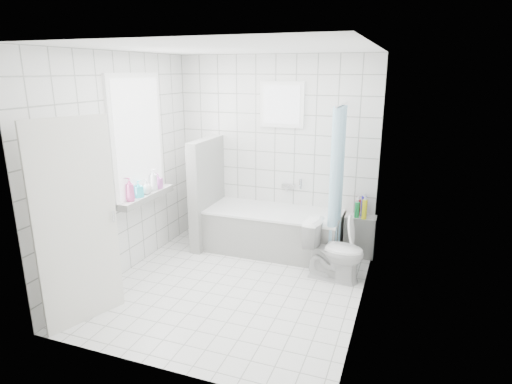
% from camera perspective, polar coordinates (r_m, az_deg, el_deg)
% --- Properties ---
extents(ground, '(3.00, 3.00, 0.00)m').
position_cam_1_polar(ground, '(5.03, -2.98, -12.48)').
color(ground, white).
rests_on(ground, ground).
extents(ceiling, '(3.00, 3.00, 0.00)m').
position_cam_1_polar(ceiling, '(4.43, -3.49, 18.62)').
color(ceiling, white).
rests_on(ceiling, ground).
extents(wall_back, '(2.80, 0.02, 2.60)m').
position_cam_1_polar(wall_back, '(5.93, 2.53, 5.32)').
color(wall_back, white).
rests_on(wall_back, ground).
extents(wall_front, '(2.80, 0.02, 2.60)m').
position_cam_1_polar(wall_front, '(3.29, -13.59, -3.87)').
color(wall_front, white).
rests_on(wall_front, ground).
extents(wall_left, '(0.02, 3.00, 2.60)m').
position_cam_1_polar(wall_left, '(5.26, -17.41, 3.23)').
color(wall_left, white).
rests_on(wall_left, ground).
extents(wall_right, '(0.02, 3.00, 2.60)m').
position_cam_1_polar(wall_right, '(4.22, 14.54, 0.43)').
color(wall_right, white).
rests_on(wall_right, ground).
extents(window_left, '(0.01, 0.90, 1.40)m').
position_cam_1_polar(window_left, '(5.41, -15.37, 6.97)').
color(window_left, white).
rests_on(window_left, wall_left).
extents(window_back, '(0.50, 0.01, 0.50)m').
position_cam_1_polar(window_back, '(5.77, 3.43, 11.53)').
color(window_back, white).
rests_on(window_back, wall_back).
extents(window_sill, '(0.18, 1.02, 0.08)m').
position_cam_1_polar(window_sill, '(5.55, -14.44, -0.60)').
color(window_sill, white).
rests_on(window_sill, wall_left).
extents(door, '(0.32, 0.76, 2.00)m').
position_cam_1_polar(door, '(4.34, -22.77, -4.02)').
color(door, silver).
rests_on(door, ground).
extents(bathtub, '(1.79, 0.77, 0.58)m').
position_cam_1_polar(bathtub, '(5.83, 2.34, -5.20)').
color(bathtub, white).
rests_on(bathtub, ground).
extents(partition_wall, '(0.15, 0.85, 1.50)m').
position_cam_1_polar(partition_wall, '(5.99, -6.55, -0.08)').
color(partition_wall, white).
rests_on(partition_wall, ground).
extents(tiled_ledge, '(0.40, 0.24, 0.55)m').
position_cam_1_polar(tiled_ledge, '(5.86, 13.64, -5.71)').
color(tiled_ledge, white).
rests_on(tiled_ledge, ground).
extents(toilet, '(0.72, 0.44, 0.71)m').
position_cam_1_polar(toilet, '(5.14, 10.40, -7.70)').
color(toilet, white).
rests_on(toilet, ground).
extents(curtain_rod, '(0.02, 0.80, 0.02)m').
position_cam_1_polar(curtain_rod, '(5.24, 11.40, 11.35)').
color(curtain_rod, silver).
rests_on(curtain_rod, wall_back).
extents(shower_curtain, '(0.14, 0.48, 1.78)m').
position_cam_1_polar(shower_curtain, '(5.25, 10.64, 1.44)').
color(shower_curtain, '#4197BF').
rests_on(shower_curtain, curtain_rod).
extents(tub_faucet, '(0.18, 0.06, 0.06)m').
position_cam_1_polar(tub_faucet, '(5.93, 4.32, 0.84)').
color(tub_faucet, silver).
rests_on(tub_faucet, wall_back).
extents(sill_bottles, '(0.20, 0.73, 0.29)m').
position_cam_1_polar(sill_bottles, '(5.47, -14.64, 0.90)').
color(sill_bottles, silver).
rests_on(sill_bottles, window_sill).
extents(ledge_bottles, '(0.16, 0.19, 0.27)m').
position_cam_1_polar(ledge_bottles, '(5.71, 13.83, -2.09)').
color(ledge_bottles, '#2016B5').
rests_on(ledge_bottles, tiled_ledge).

